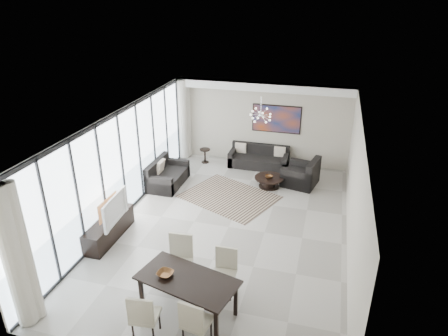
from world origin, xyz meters
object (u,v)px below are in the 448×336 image
(television, at_px, (111,209))
(dining_table, at_px, (187,282))
(tv_console, at_px, (109,229))
(coffee_table, at_px, (269,181))
(sofa_main, at_px, (259,160))

(television, height_order, dining_table, television)
(tv_console, relative_size, television, 1.46)
(coffee_table, bearing_deg, tv_console, -131.07)
(coffee_table, height_order, dining_table, dining_table)
(coffee_table, bearing_deg, television, -129.46)
(television, bearing_deg, sofa_main, -29.70)
(sofa_main, bearing_deg, coffee_table, -67.23)
(coffee_table, distance_m, dining_table, 5.76)
(tv_console, distance_m, television, 0.64)
(coffee_table, xyz_separation_m, television, (-3.23, -3.92, 0.71))
(coffee_table, height_order, tv_console, tv_console)
(tv_console, bearing_deg, coffee_table, 48.93)
(coffee_table, height_order, television, television)
(sofa_main, distance_m, dining_table, 7.18)
(tv_console, height_order, television, television)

